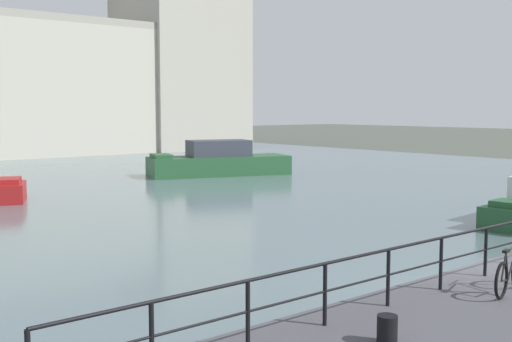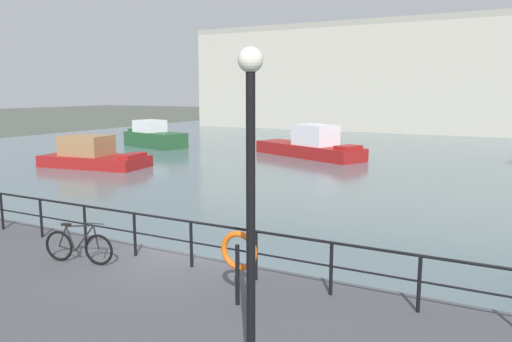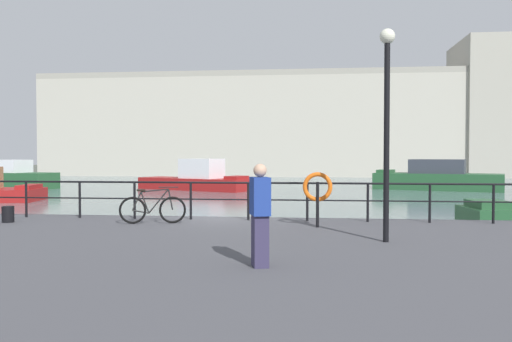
{
  "view_description": "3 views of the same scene",
  "coord_description": "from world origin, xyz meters",
  "px_view_note": "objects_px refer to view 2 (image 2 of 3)",
  "views": [
    {
      "loc": [
        -13.21,
        -7.97,
        4.49
      ],
      "look_at": [
        -1.15,
        6.57,
        2.63
      ],
      "focal_mm": 44.76,
      "sensor_mm": 36.0,
      "label": 1
    },
    {
      "loc": [
        7.17,
        -9.53,
        4.8
      ],
      "look_at": [
        0.21,
        3.56,
        2.41
      ],
      "focal_mm": 34.82,
      "sensor_mm": 36.0,
      "label": 2
    },
    {
      "loc": [
        2.69,
        -15.35,
        2.72
      ],
      "look_at": [
        0.27,
        6.49,
        2.04
      ],
      "focal_mm": 36.95,
      "sensor_mm": 36.0,
      "label": 3
    }
  ],
  "objects_px": {
    "moored_green_narrowboat": "(154,137)",
    "quay_lamp_post": "(251,175)",
    "moored_small_launch": "(93,155)",
    "parked_bicycle": "(79,247)",
    "harbor_building": "(509,74)",
    "life_ring_stand": "(239,253)",
    "moored_blue_motorboat": "(311,146)"
  },
  "relations": [
    {
      "from": "moored_small_launch",
      "to": "parked_bicycle",
      "type": "xyz_separation_m",
      "value": [
        15.34,
        -15.19,
        0.54
      ]
    },
    {
      "from": "moored_green_narrowboat",
      "to": "harbor_building",
      "type": "bearing_deg",
      "value": -119.26
    },
    {
      "from": "parked_bicycle",
      "to": "life_ring_stand",
      "type": "xyz_separation_m",
      "value": [
        4.37,
        -0.19,
        0.59
      ]
    },
    {
      "from": "parked_bicycle",
      "to": "quay_lamp_post",
      "type": "bearing_deg",
      "value": -34.37
    },
    {
      "from": "moored_blue_motorboat",
      "to": "quay_lamp_post",
      "type": "height_order",
      "value": "quay_lamp_post"
    },
    {
      "from": "harbor_building",
      "to": "moored_small_launch",
      "type": "relative_size",
      "value": 9.09
    },
    {
      "from": "moored_green_narrowboat",
      "to": "parked_bicycle",
      "type": "xyz_separation_m",
      "value": [
        19.22,
        -25.99,
        0.37
      ]
    },
    {
      "from": "harbor_building",
      "to": "life_ring_stand",
      "type": "relative_size",
      "value": 46.31
    },
    {
      "from": "moored_green_narrowboat",
      "to": "parked_bicycle",
      "type": "relative_size",
      "value": 3.55
    },
    {
      "from": "harbor_building",
      "to": "life_ring_stand",
      "type": "height_order",
      "value": "harbor_building"
    },
    {
      "from": "moored_small_launch",
      "to": "parked_bicycle",
      "type": "distance_m",
      "value": 21.59
    },
    {
      "from": "moored_green_narrowboat",
      "to": "quay_lamp_post",
      "type": "xyz_separation_m",
      "value": [
        25.01,
        -28.33,
        2.85
      ]
    },
    {
      "from": "quay_lamp_post",
      "to": "harbor_building",
      "type": "bearing_deg",
      "value": 88.5
    },
    {
      "from": "moored_small_launch",
      "to": "parked_bicycle",
      "type": "bearing_deg",
      "value": -52.42
    },
    {
      "from": "moored_green_narrowboat",
      "to": "moored_blue_motorboat",
      "type": "bearing_deg",
      "value": -165.95
    },
    {
      "from": "parked_bicycle",
      "to": "quay_lamp_post",
      "type": "xyz_separation_m",
      "value": [
        5.79,
        -2.33,
        2.48
      ]
    },
    {
      "from": "moored_green_narrowboat",
      "to": "quay_lamp_post",
      "type": "height_order",
      "value": "quay_lamp_post"
    },
    {
      "from": "moored_green_narrowboat",
      "to": "moored_small_launch",
      "type": "xyz_separation_m",
      "value": [
        3.88,
        -10.81,
        -0.17
      ]
    },
    {
      "from": "moored_green_narrowboat",
      "to": "quay_lamp_post",
      "type": "bearing_deg",
      "value": 144.83
    },
    {
      "from": "harbor_building",
      "to": "moored_small_launch",
      "type": "height_order",
      "value": "harbor_building"
    },
    {
      "from": "moored_blue_motorboat",
      "to": "parked_bicycle",
      "type": "relative_size",
      "value": 5.44
    },
    {
      "from": "moored_green_narrowboat",
      "to": "moored_blue_motorboat",
      "type": "distance_m",
      "value": 14.52
    },
    {
      "from": "moored_green_narrowboat",
      "to": "moored_small_launch",
      "type": "bearing_deg",
      "value": 123.14
    },
    {
      "from": "harbor_building",
      "to": "moored_blue_motorboat",
      "type": "xyz_separation_m",
      "value": [
        -11.99,
        -28.61,
        -5.81
      ]
    },
    {
      "from": "life_ring_stand",
      "to": "quay_lamp_post",
      "type": "bearing_deg",
      "value": -56.44
    },
    {
      "from": "moored_green_narrowboat",
      "to": "moored_blue_motorboat",
      "type": "xyz_separation_m",
      "value": [
        14.52,
        0.17,
        -0.06
      ]
    },
    {
      "from": "harbor_building",
      "to": "quay_lamp_post",
      "type": "bearing_deg",
      "value": -91.5
    },
    {
      "from": "harbor_building",
      "to": "moored_small_launch",
      "type": "xyz_separation_m",
      "value": [
        -22.62,
        -39.59,
        -5.91
      ]
    },
    {
      "from": "moored_small_launch",
      "to": "parked_bicycle",
      "type": "height_order",
      "value": "moored_small_launch"
    },
    {
      "from": "moored_small_launch",
      "to": "life_ring_stand",
      "type": "xyz_separation_m",
      "value": [
        19.71,
        -15.38,
        1.13
      ]
    },
    {
      "from": "moored_green_narrowboat",
      "to": "moored_small_launch",
      "type": "relative_size",
      "value": 0.87
    },
    {
      "from": "moored_green_narrowboat",
      "to": "quay_lamp_post",
      "type": "distance_m",
      "value": 37.9
    }
  ]
}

